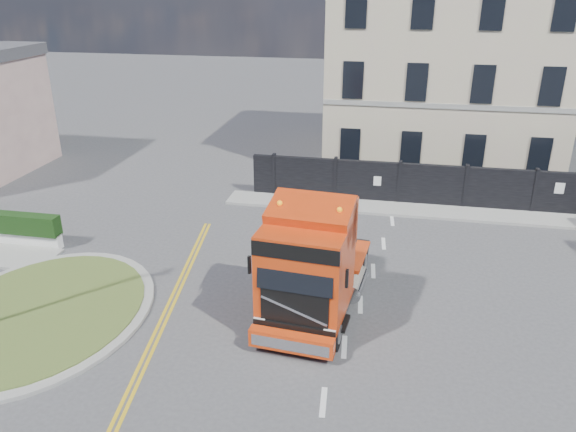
# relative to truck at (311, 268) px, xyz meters

# --- Properties ---
(ground) EXTENTS (120.00, 120.00, 0.00)m
(ground) POSITION_rel_truck_xyz_m (-1.45, 1.43, -1.75)
(ground) COLOR #424244
(ground) RESTS_ON ground
(traffic_island) EXTENTS (6.80, 6.80, 0.17)m
(traffic_island) POSITION_rel_truck_xyz_m (-8.45, -1.57, -1.67)
(traffic_island) COLOR gray
(traffic_island) RESTS_ON ground
(hoarding_fence) EXTENTS (18.80, 0.25, 2.00)m
(hoarding_fence) POSITION_rel_truck_xyz_m (5.10, 10.43, -0.75)
(hoarding_fence) COLOR black
(hoarding_fence) RESTS_ON ground
(georgian_building) EXTENTS (12.30, 10.30, 12.80)m
(georgian_building) POSITION_rel_truck_xyz_m (4.55, 17.93, 4.03)
(georgian_building) COLOR #BEAB97
(georgian_building) RESTS_ON ground
(pavement_far) EXTENTS (20.00, 1.60, 0.12)m
(pavement_far) POSITION_rel_truck_xyz_m (4.55, 9.53, -1.69)
(pavement_far) COLOR gray
(pavement_far) RESTS_ON ground
(truck) EXTENTS (3.01, 6.70, 3.90)m
(truck) POSITION_rel_truck_xyz_m (0.00, 0.00, 0.00)
(truck) COLOR black
(truck) RESTS_ON ground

